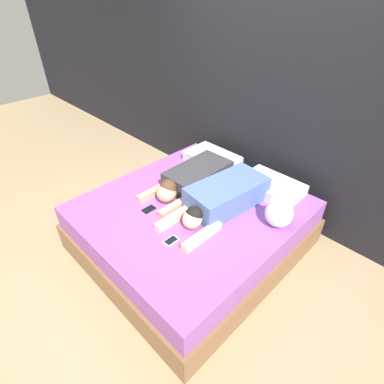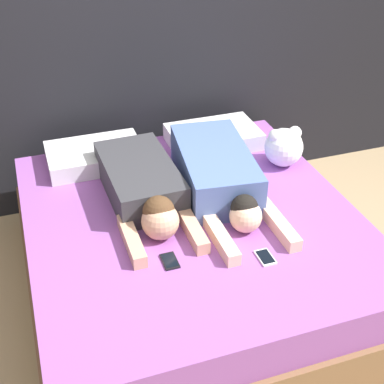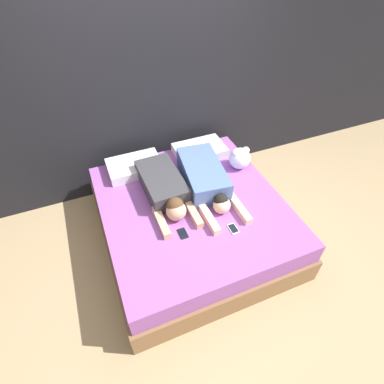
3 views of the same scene
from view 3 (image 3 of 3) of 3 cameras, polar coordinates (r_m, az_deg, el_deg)
ground_plane at (r=3.45m, az=-0.00°, el=-8.17°), size 12.00×12.00×0.00m
wall_back at (r=3.52m, az=-7.51°, el=19.58°), size 12.00×0.06×2.60m
bed at (r=3.25m, az=-0.00°, el=-5.34°), size 1.85×1.98×0.53m
pillow_head_left at (r=3.47m, az=-10.85°, el=4.84°), size 0.59×0.39×0.11m
pillow_head_right at (r=3.65m, az=1.49°, el=7.92°), size 0.59×0.39×0.11m
person_left at (r=3.07m, az=-5.18°, el=0.65°), size 0.40×1.01×0.23m
person_right at (r=3.16m, az=2.56°, el=2.55°), size 0.48×1.12×0.24m
cell_phone_left at (r=2.78m, az=-1.76°, el=-7.89°), size 0.07×0.12×0.01m
cell_phone_right at (r=2.84m, az=7.85°, el=-6.93°), size 0.07×0.12×0.01m
plush_toy at (r=3.45m, az=9.07°, el=6.44°), size 0.24×0.24×0.26m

